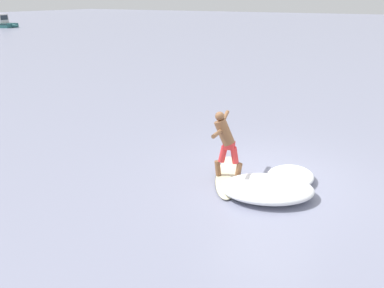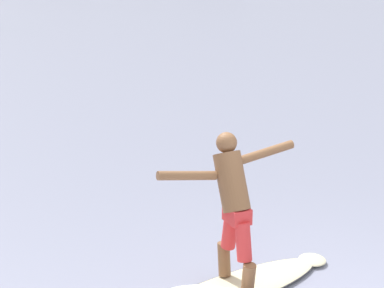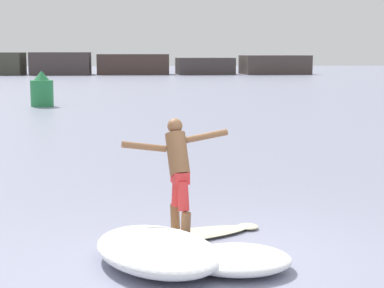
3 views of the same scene
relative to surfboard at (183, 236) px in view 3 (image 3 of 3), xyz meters
The scene contains 7 objects.
ground_plane 0.94m from the surfboard, 59.61° to the right, with size 200.00×200.00×0.00m, color gray.
rock_jetty_breakwater 61.38m from the surfboard, 94.47° to the left, with size 45.69×4.90×6.31m.
surfboard is the anchor object (origin of this frame).
surfer 0.96m from the surfboard, 127.91° to the left, with size 1.49×0.75×1.57m.
channel_marker_buoy 22.19m from the surfboard, 103.11° to the left, with size 1.05×1.05×1.65m.
wave_foam_at_tail 1.17m from the surfboard, 109.51° to the right, with size 2.05×2.37×0.37m.
wave_foam_at_nose 1.45m from the surfboard, 67.90° to the right, with size 1.40×1.18×0.25m.
Camera 3 is at (-1.07, -7.71, 2.56)m, focal length 60.00 mm.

